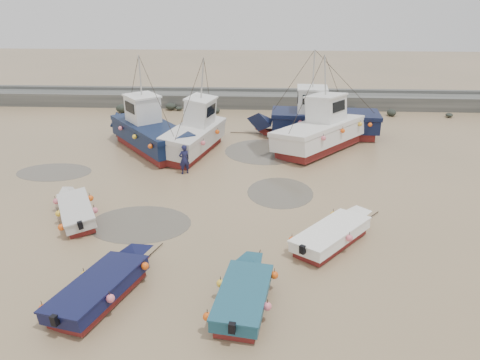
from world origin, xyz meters
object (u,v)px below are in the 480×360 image
object	(u,v)px
cabin_boat_2	(316,119)
cabin_boat_0	(147,130)
dinghy_3	(336,232)
cabin_boat_1	(196,131)
dinghy_0	(77,207)
person	(185,173)
dinghy_2	(245,290)
cabin_boat_3	(325,130)
dinghy_1	(106,283)

from	to	relation	value
cabin_boat_2	cabin_boat_0	bearing A→B (deg)	109.59
dinghy_3	cabin_boat_1	world-z (taller)	cabin_boat_1
dinghy_0	cabin_boat_2	xyz separation A→B (m)	(12.86, 13.75, 0.77)
cabin_boat_1	cabin_boat_2	distance (m)	9.22
dinghy_0	cabin_boat_1	world-z (taller)	cabin_boat_1
dinghy_0	cabin_boat_2	bearing A→B (deg)	19.68
cabin_boat_0	cabin_boat_1	distance (m)	3.41
cabin_boat_0	person	distance (m)	5.67
dinghy_2	person	distance (m)	12.78
cabin_boat_3	dinghy_3	bearing A→B (deg)	-53.12
cabin_boat_2	cabin_boat_3	bearing A→B (deg)	-169.75
dinghy_0	dinghy_3	size ratio (longest dim) A/B	1.04
person	cabin_boat_2	bearing A→B (deg)	-169.63
dinghy_3	cabin_boat_3	size ratio (longest dim) A/B	0.63
dinghy_2	cabin_boat_1	world-z (taller)	cabin_boat_1
dinghy_1	cabin_boat_0	bearing A→B (deg)	117.54
dinghy_2	cabin_boat_1	bearing A→B (deg)	112.17
dinghy_3	person	bearing A→B (deg)	176.15
dinghy_0	dinghy_1	size ratio (longest dim) A/B	0.90
cabin_boat_2	dinghy_0	bearing A→B (deg)	140.26
dinghy_2	cabin_boat_2	size ratio (longest dim) A/B	0.53
dinghy_0	person	bearing A→B (deg)	26.46
dinghy_1	person	world-z (taller)	dinghy_1
dinghy_3	cabin_boat_0	distance (m)	16.49
dinghy_3	person	world-z (taller)	dinghy_3
dinghy_3	cabin_boat_3	bearing A→B (deg)	125.76
cabin_boat_0	cabin_boat_1	xyz separation A→B (m)	(3.40, -0.31, 0.04)
dinghy_2	cabin_boat_0	world-z (taller)	cabin_boat_0
dinghy_3	dinghy_2	bearing A→B (deg)	-90.69
cabin_boat_0	dinghy_2	bearing A→B (deg)	-104.47
dinghy_0	dinghy_3	distance (m)	12.39
person	cabin_boat_3	bearing A→B (deg)	177.31
cabin_boat_3	dinghy_1	bearing A→B (deg)	-79.07
cabin_boat_0	person	size ratio (longest dim) A/B	5.03
dinghy_1	dinghy_3	world-z (taller)	same
cabin_boat_1	cabin_boat_3	bearing A→B (deg)	21.71
cabin_boat_0	person	bearing A→B (deg)	-92.04
cabin_boat_0	cabin_boat_3	world-z (taller)	same
dinghy_3	cabin_boat_0	size ratio (longest dim) A/B	0.60
cabin_boat_3	person	xyz separation A→B (m)	(-8.88, -5.04, -1.34)
dinghy_1	dinghy_2	size ratio (longest dim) A/B	1.08
dinghy_2	person	size ratio (longest dim) A/B	3.23
cabin_boat_0	dinghy_0	bearing A→B (deg)	-134.39
dinghy_2	cabin_boat_3	size ratio (longest dim) A/B	0.68
dinghy_3	cabin_boat_2	size ratio (longest dim) A/B	0.49
dinghy_2	cabin_boat_0	size ratio (longest dim) A/B	0.64
cabin_boat_1	dinghy_1	bearing A→B (deg)	-78.21
dinghy_0	cabin_boat_2	size ratio (longest dim) A/B	0.51
cabin_boat_3	person	world-z (taller)	cabin_boat_3
cabin_boat_3	dinghy_0	bearing A→B (deg)	-99.29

